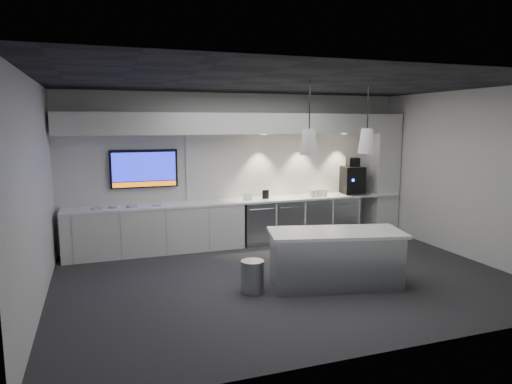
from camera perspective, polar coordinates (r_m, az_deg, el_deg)
name	(u,v)px	position (r m, az deg, el deg)	size (l,w,h in m)	color
floor	(287,278)	(7.30, 3.91, -10.69)	(7.00, 7.00, 0.00)	#29292B
ceiling	(289,83)	(6.92, 4.18, 13.48)	(7.00, 7.00, 0.00)	black
wall_back	(240,168)	(9.28, -2.07, 2.97)	(7.00, 7.00, 0.00)	silver
wall_front	(386,214)	(4.79, 15.96, -2.68)	(7.00, 7.00, 0.00)	silver
wall_left	(35,195)	(6.44, -25.92, -0.39)	(7.00, 7.00, 0.00)	silver
wall_right	(470,175)	(8.93, 25.17, 1.93)	(7.00, 7.00, 0.00)	silver
back_counter	(245,201)	(9.06, -1.44, -1.12)	(6.80, 0.65, 0.04)	white
left_base_cabinets	(156,230)	(8.78, -12.40, -4.63)	(3.30, 0.63, 0.86)	silver
fridge_unit_a	(256,222)	(9.22, 0.05, -3.82)	(0.60, 0.61, 0.85)	#96999E
fridge_unit_b	(285,220)	(9.45, 3.66, -3.54)	(0.60, 0.61, 0.85)	#96999E
fridge_unit_c	(313,218)	(9.71, 7.10, -3.27)	(0.60, 0.61, 0.85)	#96999E
fridge_unit_d	(339,216)	(10.00, 10.34, -2.99)	(0.60, 0.61, 0.85)	#96999E
backsplash	(294,164)	(9.68, 4.77, 3.48)	(4.60, 0.03, 1.30)	silver
soffit	(244,124)	(8.95, -1.53, 8.54)	(6.90, 0.60, 0.40)	silver
column	(382,174)	(10.45, 15.47, 2.19)	(0.55, 0.55, 2.60)	silver
wall_tv	(144,169)	(8.85, -13.82, 2.84)	(1.25, 0.07, 0.72)	black
island	(335,258)	(6.96, 9.90, -8.14)	(2.11, 1.27, 0.83)	#96999E
bin	(252,277)	(6.64, -0.45, -10.52)	(0.33, 0.33, 0.47)	#96999E
coffee_machine	(352,179)	(10.05, 11.96, 1.62)	(0.50, 0.66, 0.78)	black
sign_black	(266,194)	(9.17, 1.20, -0.30)	(0.14, 0.02, 0.18)	black
sign_white	(248,197)	(8.99, -1.04, -0.61)	(0.18, 0.02, 0.14)	white
cup_cluster	(318,193)	(9.57, 7.80, -0.12)	(0.36, 0.17, 0.14)	silver
tray_a	(96,208)	(8.57, -19.36, -1.96)	(0.16, 0.16, 0.03)	#A5A5A5
tray_b	(113,207)	(8.61, -17.47, -1.81)	(0.16, 0.16, 0.03)	#A5A5A5
tray_c	(131,206)	(8.59, -15.31, -1.74)	(0.16, 0.16, 0.03)	#A5A5A5
tray_d	(157,205)	(8.66, -12.31, -1.56)	(0.16, 0.16, 0.03)	#A5A5A5
pendant_left	(309,142)	(6.46, 6.64, 6.28)	(0.25, 0.25, 1.06)	silver
pendant_right	(367,141)	(6.91, 13.68, 6.24)	(0.25, 0.25, 1.06)	silver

